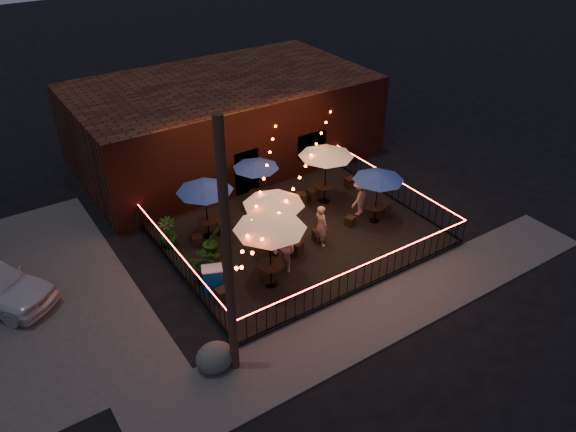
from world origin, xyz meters
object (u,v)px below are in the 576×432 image
object	(u,v)px
utility_pole	(228,259)
cafe_table_3	(256,165)
cafe_table_2	(274,201)
cooler	(213,279)
cafe_table_1	(205,188)
boulder	(215,357)
cafe_table_4	(379,177)
cafe_table_0	(270,225)
cafe_table_5	(326,153)

from	to	relation	value
utility_pole	cafe_table_3	xyz separation A→B (m)	(5.17, 7.40, -1.89)
cafe_table_2	cafe_table_3	distance (m)	3.57
utility_pole	cafe_table_3	distance (m)	9.22
cooler	cafe_table_1	bearing A→B (deg)	88.24
utility_pole	cafe_table_2	bearing A→B (deg)	45.87
cooler	boulder	distance (m)	3.45
cafe_table_2	utility_pole	bearing A→B (deg)	-134.13
cafe_table_2	cafe_table_3	world-z (taller)	cafe_table_2
cafe_table_1	cafe_table_4	size ratio (longest dim) A/B	1.23
cafe_table_0	boulder	xyz separation A→B (m)	(-3.34, -2.23, -2.24)
cooler	cafe_table_0	bearing A→B (deg)	-3.19
boulder	cafe_table_5	bearing A→B (deg)	34.78
cafe_table_3	cafe_table_1	bearing A→B (deg)	-161.22
cafe_table_0	cafe_table_2	world-z (taller)	cafe_table_0
cafe_table_2	boulder	bearing A→B (deg)	-139.85
cafe_table_0	utility_pole	bearing A→B (deg)	-138.13
cafe_table_5	cooler	xyz separation A→B (m)	(-6.77, -2.67, -1.88)
cafe_table_4	cafe_table_5	size ratio (longest dim) A/B	0.88
cafe_table_1	cafe_table_5	bearing A→B (deg)	-3.86
boulder	cafe_table_3	bearing A→B (deg)	51.33
cafe_table_4	cooler	world-z (taller)	cafe_table_4
utility_pole	cafe_table_3	world-z (taller)	utility_pole
utility_pole	cafe_table_2	distance (m)	5.88
cafe_table_2	boulder	xyz separation A→B (m)	(-4.44, -3.74, -2.04)
cooler	boulder	size ratio (longest dim) A/B	0.91
cafe_table_3	boulder	distance (m)	9.22
cafe_table_4	boulder	size ratio (longest dim) A/B	2.29
cafe_table_2	cafe_table_4	xyz separation A→B (m)	(4.64, -0.39, -0.21)
cafe_table_3	cafe_table_4	world-z (taller)	cafe_table_4
utility_pole	cooler	distance (m)	4.91
cafe_table_3	cafe_table_5	world-z (taller)	cafe_table_5
cafe_table_2	cafe_table_3	size ratio (longest dim) A/B	1.17
cafe_table_3	cafe_table_4	distance (m)	5.05
cafe_table_2	cafe_table_4	world-z (taller)	cafe_table_2
cooler	boulder	world-z (taller)	cooler
cafe_table_2	cafe_table_5	world-z (taller)	cafe_table_5
cafe_table_3	cooler	xyz separation A→B (m)	(-4.14, -3.99, -1.49)
cafe_table_1	cafe_table_3	world-z (taller)	cafe_table_1
boulder	cafe_table_0	bearing A→B (deg)	33.71
cafe_table_1	boulder	bearing A→B (deg)	-115.08
cafe_table_0	boulder	world-z (taller)	cafe_table_0
boulder	utility_pole	bearing A→B (deg)	-33.62
cafe_table_3	boulder	world-z (taller)	cafe_table_3
utility_pole	cooler	xyz separation A→B (m)	(1.03, 3.41, -3.38)
cafe_table_2	cafe_table_4	distance (m)	4.66
cafe_table_2	cooler	distance (m)	3.50
cafe_table_1	cooler	bearing A→B (deg)	-113.89
utility_pole	cafe_table_2	world-z (taller)	utility_pole
cafe_table_1	cooler	xyz separation A→B (m)	(-1.35, -3.04, -1.73)
cafe_table_0	cooler	bearing A→B (deg)	154.67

